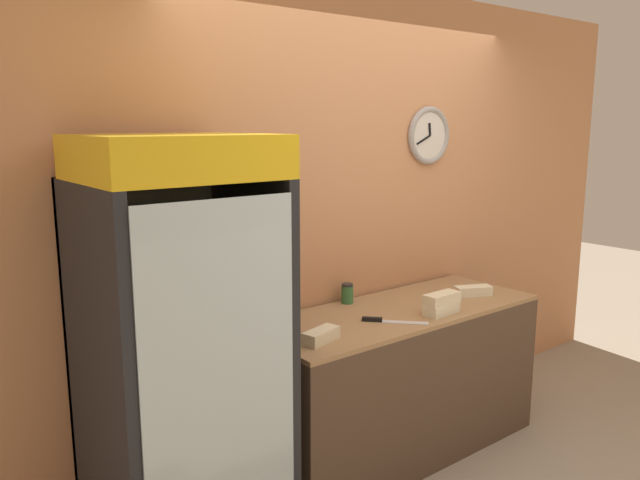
% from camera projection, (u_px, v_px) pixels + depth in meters
% --- Properties ---
extents(wall_back, '(5.20, 0.09, 2.70)m').
position_uv_depth(wall_back, '(355.00, 217.00, 3.77)').
color(wall_back, tan).
rests_on(wall_back, ground_plane).
extents(prep_counter, '(1.77, 0.67, 0.87)m').
position_uv_depth(prep_counter, '(396.00, 380.00, 3.64)').
color(prep_counter, '#4C3828').
rests_on(prep_counter, ground_plane).
extents(beverage_cooler, '(0.77, 0.72, 1.87)m').
position_uv_depth(beverage_cooler, '(176.00, 328.00, 2.73)').
color(beverage_cooler, black).
rests_on(beverage_cooler, ground_plane).
extents(sandwich_stack_bottom, '(0.23, 0.11, 0.06)m').
position_uv_depth(sandwich_stack_bottom, '(441.00, 309.00, 3.46)').
color(sandwich_stack_bottom, beige).
rests_on(sandwich_stack_bottom, prep_counter).
extents(sandwich_stack_middle, '(0.23, 0.10, 0.06)m').
position_uv_depth(sandwich_stack_middle, '(442.00, 298.00, 3.45)').
color(sandwich_stack_middle, beige).
rests_on(sandwich_stack_middle, sandwich_stack_bottom).
extents(sandwich_flat_left, '(0.22, 0.13, 0.06)m').
position_uv_depth(sandwich_flat_left, '(321.00, 336.00, 3.02)').
color(sandwich_flat_left, beige).
rests_on(sandwich_flat_left, prep_counter).
extents(sandwich_flat_right, '(0.24, 0.17, 0.06)m').
position_uv_depth(sandwich_flat_right, '(473.00, 291.00, 3.84)').
color(sandwich_flat_right, beige).
rests_on(sandwich_flat_right, prep_counter).
extents(chefs_knife, '(0.27, 0.28, 0.02)m').
position_uv_depth(chefs_knife, '(386.00, 321.00, 3.33)').
color(chefs_knife, silver).
rests_on(chefs_knife, prep_counter).
extents(condiment_jar, '(0.07, 0.07, 0.12)m').
position_uv_depth(condiment_jar, '(347.00, 294.00, 3.67)').
color(condiment_jar, '#336B38').
rests_on(condiment_jar, prep_counter).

